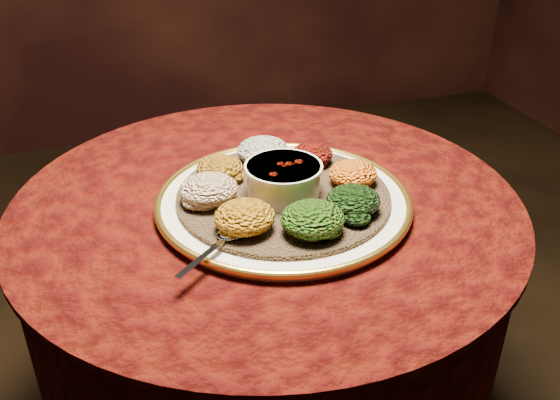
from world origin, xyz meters
name	(u,v)px	position (x,y,z in m)	size (l,w,h in m)	color
table	(267,275)	(0.00, 0.00, 0.55)	(0.96, 0.96, 0.73)	black
platter	(283,201)	(0.02, -0.04, 0.75)	(0.52, 0.52, 0.02)	silver
injera	(283,196)	(0.02, -0.04, 0.76)	(0.39, 0.39, 0.01)	brown
stew_bowl	(283,177)	(0.02, -0.04, 0.80)	(0.14, 0.14, 0.06)	silver
spoon	(227,237)	(-0.11, -0.15, 0.77)	(0.13, 0.11, 0.01)	silver
portion_ayib	(263,151)	(0.02, 0.10, 0.79)	(0.10, 0.10, 0.05)	beige
portion_kitfo	(312,154)	(0.11, 0.06, 0.78)	(0.08, 0.08, 0.04)	black
portion_tikil	(353,174)	(0.16, -0.05, 0.78)	(0.09, 0.09, 0.04)	#BC630F
portion_gomen	(353,201)	(0.11, -0.14, 0.78)	(0.10, 0.09, 0.05)	black
portion_mixveg	(313,219)	(0.02, -0.17, 0.79)	(0.11, 0.10, 0.05)	#8F3109
portion_kik	(245,217)	(-0.08, -0.13, 0.79)	(0.10, 0.10, 0.05)	#BD7E10
portion_timatim	(209,189)	(-0.11, -0.02, 0.79)	(0.10, 0.10, 0.05)	maroon
portion_shiro	(220,168)	(-0.07, 0.06, 0.78)	(0.09, 0.08, 0.04)	#A16113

